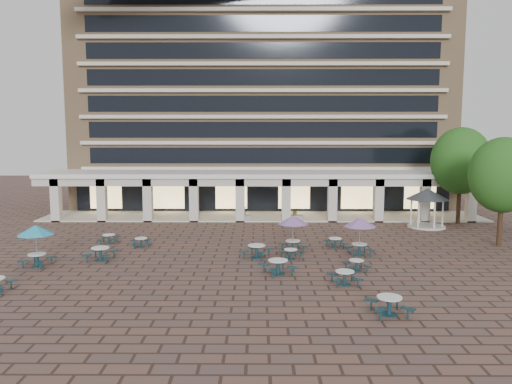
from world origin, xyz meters
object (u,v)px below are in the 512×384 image
gazebo (427,199)px  picnic_table_1 (278,266)px  planter_left (244,214)px  picnic_table_2 (389,304)px  planter_right (295,215)px

gazebo → picnic_table_1: bearing=-133.0°
gazebo → planter_left: 16.30m
picnic_table_2 → planter_left: (-7.30, 23.90, 0.08)m
gazebo → planter_left: bearing=168.9°
picnic_table_1 → planter_left: planter_left is taller
picnic_table_1 → gazebo: (13.38, 14.35, 1.99)m
picnic_table_1 → planter_right: size_ratio=1.55×
picnic_table_1 → planter_left: 17.65m
planter_left → picnic_table_2: bearing=-73.0°
picnic_table_2 → gazebo: gazebo is taller
planter_left → planter_right: 4.74m
picnic_table_2 → gazebo: 22.57m
picnic_table_1 → gazebo: 19.72m
picnic_table_1 → picnic_table_2: bearing=-76.0°
gazebo → planter_left: (-15.89, 3.12, -1.92)m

